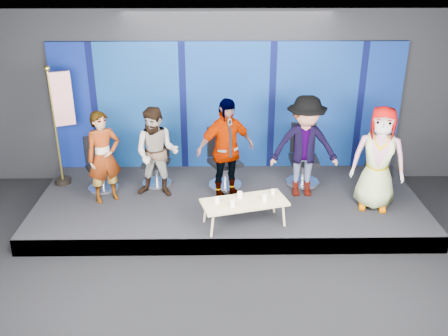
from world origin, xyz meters
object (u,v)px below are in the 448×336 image
at_px(chair_d, 303,165).
at_px(panelist_e, 379,159).
at_px(chair_b, 157,167).
at_px(mug_b, 233,204).
at_px(panelist_b, 157,153).
at_px(mug_d, 265,198).
at_px(panelist_d, 305,147).
at_px(chair_e, 377,176).
at_px(mug_c, 240,195).
at_px(flag_stand, 61,123).
at_px(panelist_c, 226,150).
at_px(mug_a, 217,200).
at_px(panelist_a, 104,157).
at_px(chair_c, 224,167).
at_px(mug_e, 273,192).
at_px(chair_a, 101,172).
at_px(coffee_table, 244,203).

height_order(chair_d, panelist_e, panelist_e).
xyz_separation_m(chair_b, mug_b, (1.41, -1.78, 0.14)).
xyz_separation_m(panelist_b, mug_d, (1.87, -1.11, -0.36)).
height_order(chair_b, panelist_d, panelist_d).
bearing_deg(mug_d, chair_d, 61.07).
bearing_deg(chair_e, mug_c, -143.75).
relative_size(chair_e, mug_b, 11.33).
bearing_deg(panelist_d, panelist_b, -179.79).
bearing_deg(panelist_e, panelist_b, -171.36).
bearing_deg(mug_d, flag_stand, 155.47).
bearing_deg(panelist_c, flag_stand, 142.25).
distance_m(panelist_d, mug_a, 2.02).
xyz_separation_m(panelist_a, chair_c, (2.13, 0.57, -0.46)).
height_order(mug_a, mug_c, mug_c).
bearing_deg(mug_d, mug_c, 161.66).
bearing_deg(panelist_a, mug_c, -49.36).
distance_m(mug_d, mug_e, 0.30).
distance_m(panelist_a, flag_stand, 1.25).
bearing_deg(chair_c, panelist_b, 172.61).
height_order(chair_c, mug_a, chair_c).
height_order(chair_b, mug_a, chair_b).
relative_size(panelist_b, chair_c, 1.45).
relative_size(chair_d, chair_e, 1.03).
bearing_deg(panelist_a, mug_e, -43.85).
height_order(chair_b, mug_d, chair_b).
relative_size(mug_a, mug_e, 1.15).
bearing_deg(chair_a, chair_d, -27.67).
relative_size(chair_b, chair_d, 0.89).
xyz_separation_m(chair_d, flag_stand, (-4.59, 0.08, 0.84)).
distance_m(chair_c, panelist_d, 1.61).
relative_size(panelist_b, coffee_table, 1.13).
xyz_separation_m(chair_e, mug_b, (-2.71, -1.25, 0.10)).
bearing_deg(flag_stand, chair_a, -46.31).
xyz_separation_m(panelist_b, chair_c, (1.22, 0.39, -0.46)).
relative_size(panelist_a, mug_b, 16.66).
distance_m(panelist_e, mug_a, 2.88).
xyz_separation_m(chair_c, coffee_table, (0.32, -1.49, 0.01)).
height_order(panelist_a, mug_d, panelist_a).
bearing_deg(chair_a, coffee_table, -58.50).
relative_size(chair_a, mug_a, 10.33).
distance_m(coffee_table, flag_stand, 3.86).
bearing_deg(chair_b, panelist_d, -1.66).
xyz_separation_m(chair_d, mug_d, (-0.89, -1.61, 0.10)).
bearing_deg(chair_d, mug_a, -134.80).
xyz_separation_m(chair_a, chair_c, (2.33, 0.10, 0.04)).
relative_size(panelist_c, chair_e, 1.65).
xyz_separation_m(mug_b, mug_d, (0.53, 0.17, 0.00)).
bearing_deg(mug_b, panelist_b, 136.11).
height_order(chair_b, mug_e, chair_b).
bearing_deg(mug_a, panelist_e, 13.23).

